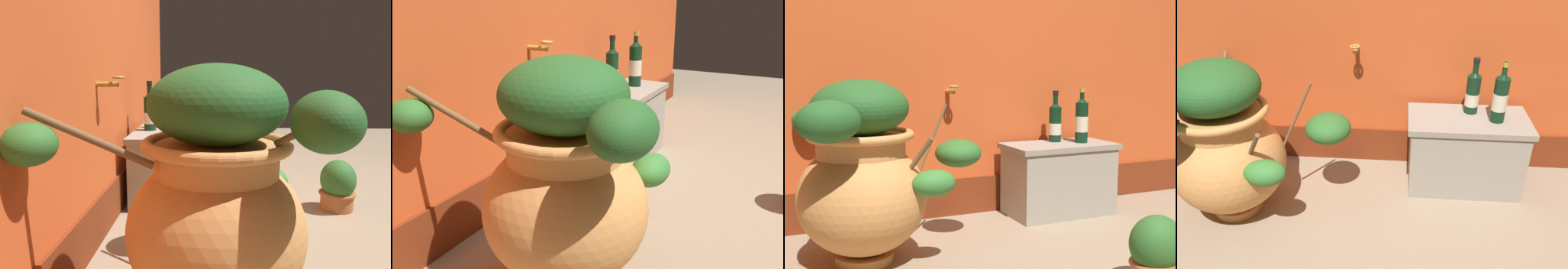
# 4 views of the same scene
# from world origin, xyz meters

# --- Properties ---
(ground_plane) EXTENTS (7.00, 7.00, 0.00)m
(ground_plane) POSITION_xyz_m (0.00, 0.00, 0.00)
(ground_plane) COLOR gray
(terracotta_urn) EXTENTS (0.87, 0.91, 0.80)m
(terracotta_urn) POSITION_xyz_m (-0.60, 0.57, 0.39)
(terracotta_urn) COLOR #D68E4C
(terracotta_urn) RESTS_ON ground_plane
(stone_ledge) EXTENTS (0.63, 0.34, 0.41)m
(stone_ledge) POSITION_xyz_m (0.57, 0.89, 0.22)
(stone_ledge) COLOR #9E9384
(stone_ledge) RESTS_ON ground_plane
(wine_bottle_left) EXTENTS (0.07, 0.07, 0.30)m
(wine_bottle_left) POSITION_xyz_m (0.59, 0.96, 0.53)
(wine_bottle_left) COLOR black
(wine_bottle_left) RESTS_ON stone_ledge
(wine_bottle_middle) EXTENTS (0.07, 0.07, 0.31)m
(wine_bottle_middle) POSITION_xyz_m (0.71, 0.87, 0.55)
(wine_bottle_middle) COLOR black
(wine_bottle_middle) RESTS_ON stone_ledge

